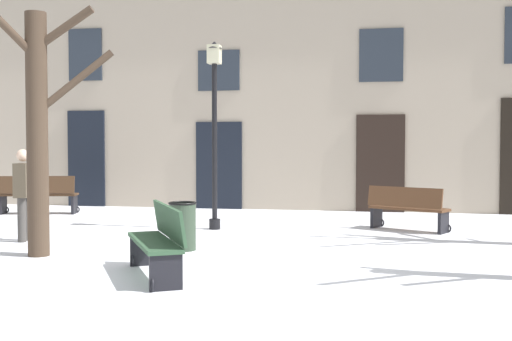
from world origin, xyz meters
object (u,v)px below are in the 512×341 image
(litter_bin, at_px, (183,226))
(person_crossing_plaza, at_px, (23,191))
(streetlamp, at_px, (214,115))
(bench_back_to_back_left, at_px, (408,208))
(tree_left_of_center, at_px, (39,124))
(bench_facing_shops, at_px, (159,240))
(bench_near_center_tree, at_px, (38,194))

(litter_bin, xyz_separation_m, person_crossing_plaza, (-2.95, 0.36, 0.48))
(streetlamp, relative_size, bench_back_to_back_left, 2.33)
(tree_left_of_center, bearing_deg, bench_facing_shops, -25.85)
(streetlamp, relative_size, person_crossing_plaza, 2.31)
(streetlamp, distance_m, litter_bin, 3.09)
(streetlamp, distance_m, bench_facing_shops, 4.80)
(bench_near_center_tree, bearing_deg, bench_facing_shops, 116.72)
(tree_left_of_center, distance_m, bench_back_to_back_left, 6.89)
(streetlamp, height_order, bench_back_to_back_left, streetlamp)
(tree_left_of_center, bearing_deg, bench_near_center_tree, 120.35)
(bench_facing_shops, bearing_deg, bench_near_center_tree, -169.84)
(tree_left_of_center, height_order, litter_bin, tree_left_of_center)
(bench_near_center_tree, distance_m, person_crossing_plaza, 4.41)
(tree_left_of_center, distance_m, person_crossing_plaza, 1.94)
(tree_left_of_center, relative_size, streetlamp, 1.01)
(bench_back_to_back_left, xyz_separation_m, bench_near_center_tree, (-8.51, 1.30, 0.05))
(streetlamp, xyz_separation_m, bench_back_to_back_left, (3.69, 0.50, -1.81))
(bench_back_to_back_left, distance_m, bench_near_center_tree, 8.61)
(tree_left_of_center, relative_size, bench_near_center_tree, 1.96)
(streetlamp, relative_size, litter_bin, 4.81)
(tree_left_of_center, xyz_separation_m, bench_near_center_tree, (-3.01, 5.15, -1.49))
(bench_near_center_tree, height_order, person_crossing_plaza, person_crossing_plaza)
(streetlamp, height_order, litter_bin, streetlamp)
(bench_facing_shops, bearing_deg, streetlamp, 155.67)
(tree_left_of_center, height_order, streetlamp, tree_left_of_center)
(bench_back_to_back_left, distance_m, person_crossing_plaza, 7.04)
(litter_bin, distance_m, person_crossing_plaza, 3.01)
(tree_left_of_center, bearing_deg, litter_bin, 24.41)
(streetlamp, height_order, bench_facing_shops, streetlamp)
(bench_back_to_back_left, bearing_deg, bench_facing_shops, 84.24)
(litter_bin, xyz_separation_m, bench_near_center_tree, (-4.95, 4.27, 0.09))
(litter_bin, relative_size, bench_back_to_back_left, 0.49)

